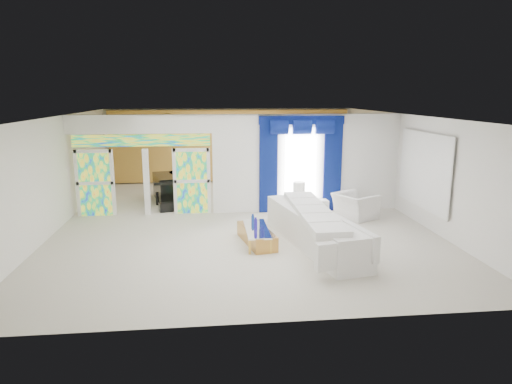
{
  "coord_description": "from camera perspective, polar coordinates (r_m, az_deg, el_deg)",
  "views": [
    {
      "loc": [
        -0.91,
        -12.56,
        3.6
      ],
      "look_at": [
        0.3,
        -1.2,
        1.1
      ],
      "focal_mm": 31.63,
      "sensor_mm": 36.0,
      "label": 1
    }
  ],
  "objects": [
    {
      "name": "blue_drape_right",
      "position": [
        14.13,
        9.66,
        3.22
      ],
      "size": [
        0.55,
        0.1,
        2.8
      ],
      "primitive_type": "cube",
      "color": "#070344",
      "rests_on": "ground"
    },
    {
      "name": "window_pane",
      "position": [
        13.91,
        5.66,
        3.4
      ],
      "size": [
        1.0,
        0.02,
        2.3
      ],
      "primitive_type": "cube",
      "color": "white",
      "rests_on": "dividing_wall"
    },
    {
      "name": "grand_piano",
      "position": [
        15.86,
        -10.13,
        0.63
      ],
      "size": [
        1.7,
        1.99,
        0.86
      ],
      "primitive_type": "cube",
      "rotation": [
        0.0,
        0.0,
        0.26
      ],
      "color": "black",
      "rests_on": "ground"
    },
    {
      "name": "armchair",
      "position": [
        13.58,
        12.42,
        -1.73
      ],
      "size": [
        1.38,
        1.44,
        0.73
      ],
      "primitive_type": "imported",
      "rotation": [
        0.0,
        0.0,
        2.04
      ],
      "color": "white",
      "rests_on": "ground"
    },
    {
      "name": "coffee_table",
      "position": [
        11.1,
        0.07,
        -5.58
      ],
      "size": [
        0.86,
        1.72,
        0.36
      ],
      "primitive_type": "cube",
      "rotation": [
        0.0,
        0.0,
        0.2
      ],
      "color": "#B78139",
      "rests_on": "ground"
    },
    {
      "name": "tv_console",
      "position": [
        16.43,
        -18.88,
        0.57
      ],
      "size": [
        0.63,
        0.58,
        0.87
      ],
      "primitive_type": "cube",
      "rotation": [
        0.0,
        0.0,
        -0.07
      ],
      "color": "tan",
      "rests_on": "ground"
    },
    {
      "name": "gold_curtains",
      "position": [
        18.6,
        -3.25,
        5.85
      ],
      "size": [
        9.7,
        0.12,
        2.9
      ],
      "primitive_type": "cube",
      "color": "#C3862F",
      "rests_on": "ground"
    },
    {
      "name": "decanters",
      "position": [
        11.02,
        0.15,
        -4.2
      ],
      "size": [
        0.19,
        1.22,
        0.25
      ],
      "color": "#201597",
      "rests_on": "coffee_table"
    },
    {
      "name": "stained_panel_right",
      "position": [
        13.81,
        -8.11,
        1.37
      ],
      "size": [
        0.95,
        0.04,
        2.0
      ],
      "primitive_type": "cube",
      "color": "#994C3F",
      "rests_on": "ground"
    },
    {
      "name": "stained_panel_left",
      "position": [
        14.21,
        -19.67,
        1.08
      ],
      "size": [
        0.95,
        0.04,
        2.0
      ],
      "primitive_type": "cube",
      "color": "#994C3F",
      "rests_on": "ground"
    },
    {
      "name": "blue_drape_left",
      "position": [
        13.72,
        1.58,
        3.12
      ],
      "size": [
        0.55,
        0.1,
        2.8
      ],
      "primitive_type": "cube",
      "color": "#070344",
      "rests_on": "ground"
    },
    {
      "name": "dividing_header",
      "position": [
        13.72,
        -14.35,
        8.31
      ],
      "size": [
        4.3,
        0.18,
        0.55
      ],
      "primitive_type": "cube",
      "color": "white",
      "rests_on": "dividing_wall"
    },
    {
      "name": "stained_transom",
      "position": [
        13.76,
        -14.24,
        6.34
      ],
      "size": [
        4.0,
        0.05,
        0.35
      ],
      "primitive_type": "cube",
      "color": "#994C3F",
      "rests_on": "dividing_header"
    },
    {
      "name": "console_table",
      "position": [
        13.91,
        6.62,
        -1.88
      ],
      "size": [
        1.23,
        0.45,
        0.4
      ],
      "primitive_type": "cube",
      "rotation": [
        0.0,
        0.0,
        0.06
      ],
      "color": "white",
      "rests_on": "ground"
    },
    {
      "name": "blue_pelmet",
      "position": [
        13.74,
        5.8,
        9.03
      ],
      "size": [
        2.6,
        0.12,
        0.25
      ],
      "primitive_type": "cube",
      "color": "#070344",
      "rests_on": "dividing_wall"
    },
    {
      "name": "white_sofa",
      "position": [
        10.98,
        7.29,
        -4.71
      ],
      "size": [
        1.72,
        4.28,
        0.8
      ],
      "primitive_type": "cube",
      "rotation": [
        0.0,
        0.0,
        0.2
      ],
      "color": "white",
      "rests_on": "ground"
    },
    {
      "name": "wall_mirror",
      "position": [
        13.11,
        20.52,
        2.57
      ],
      "size": [
        0.04,
        2.7,
        1.9
      ],
      "primitive_type": "cube",
      "color": "white",
      "rests_on": "ground"
    },
    {
      "name": "dividing_wall",
      "position": [
        14.05,
        6.58,
        3.68
      ],
      "size": [
        5.7,
        0.18,
        3.0
      ],
      "primitive_type": "cube",
      "color": "white",
      "rests_on": "ground"
    },
    {
      "name": "table_lamp",
      "position": [
        13.74,
        5.45,
        0.07
      ],
      "size": [
        0.36,
        0.36,
        0.58
      ],
      "primitive_type": "cylinder",
      "color": "white",
      "rests_on": "console_table"
    },
    {
      "name": "floor",
      "position": [
        13.09,
        -1.87,
        -3.62
      ],
      "size": [
        12.0,
        12.0,
        0.0
      ],
      "primitive_type": "plane",
      "color": "#B7AF9E",
      "rests_on": "ground"
    },
    {
      "name": "piano_bench",
      "position": [
        14.37,
        -10.52,
        -1.81
      ],
      "size": [
        0.88,
        0.52,
        0.27
      ],
      "primitive_type": "cube",
      "rotation": [
        0.0,
        0.0,
        0.26
      ],
      "color": "black",
      "rests_on": "ground"
    },
    {
      "name": "chandelier",
      "position": [
        16.04,
        -11.17,
        8.73
      ],
      "size": [
        0.6,
        0.6,
        0.6
      ],
      "primitive_type": "sphere",
      "color": "gold",
      "rests_on": "ceiling"
    }
  ]
}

